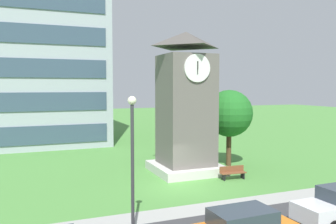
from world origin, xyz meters
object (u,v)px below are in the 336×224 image
object	(u,v)px
street_lamp	(132,150)
tree_streetside	(229,114)
clock_tower	(186,110)
park_bench	(233,172)

from	to	relation	value
street_lamp	tree_streetside	world-z (taller)	tree_streetside
clock_tower	street_lamp	xyz separation A→B (m)	(-6.74, -9.36, -0.90)
park_bench	tree_streetside	bearing A→B (deg)	62.11
clock_tower	park_bench	distance (m)	5.49
clock_tower	park_bench	world-z (taller)	clock_tower
street_lamp	park_bench	bearing A→B (deg)	35.58
tree_streetside	clock_tower	bearing A→B (deg)	-170.38
park_bench	street_lamp	bearing A→B (deg)	-144.42
park_bench	street_lamp	size ratio (longest dim) A/B	0.31
park_bench	tree_streetside	size ratio (longest dim) A/B	0.31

